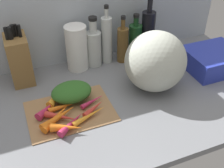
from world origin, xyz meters
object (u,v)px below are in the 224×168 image
at_px(carrot_4, 59,117).
at_px(carrot_1, 71,123).
at_px(cutting_board, 70,111).
at_px(carrot_5, 89,116).
at_px(carrot_3, 94,108).
at_px(dish_rack, 213,60).
at_px(bottle_1, 107,40).
at_px(knife_block, 19,59).
at_px(carrot_8, 62,117).
at_px(paper_towel_roll, 77,48).
at_px(bottle_3, 135,40).
at_px(carrot_2, 66,128).
at_px(carrot_6, 93,101).
at_px(winter_squash, 155,62).
at_px(carrot_7, 72,97).
at_px(carrot_9, 56,117).
at_px(carrot_11, 56,97).
at_px(carrot_10, 64,106).
at_px(bottle_2, 123,44).
at_px(bottle_4, 148,33).
at_px(carrot_0, 46,110).

bearing_deg(carrot_4, carrot_1, -54.49).
bearing_deg(cutting_board, carrot_5, -50.19).
height_order(carrot_3, dish_rack, dish_rack).
bearing_deg(bottle_1, knife_block, -178.79).
distance_m(carrot_8, dish_rack, 0.81).
bearing_deg(dish_rack, carrot_3, -171.83).
bearing_deg(paper_towel_roll, carrot_4, -116.95).
xyz_separation_m(bottle_1, dish_rack, (0.48, -0.26, -0.08)).
bearing_deg(carrot_4, paper_towel_roll, 63.05).
distance_m(carrot_5, bottle_3, 0.55).
xyz_separation_m(paper_towel_roll, bottle_1, (0.16, 0.00, 0.01)).
relative_size(cutting_board, carrot_1, 2.58).
height_order(carrot_2, carrot_4, same).
bearing_deg(carrot_6, carrot_2, -140.41).
height_order(carrot_1, winter_squash, winter_squash).
height_order(cutting_board, carrot_1, carrot_1).
xyz_separation_m(carrot_1, carrot_7, (0.05, 0.16, -0.00)).
height_order(carrot_1, carrot_9, carrot_9).
xyz_separation_m(carrot_5, carrot_11, (-0.10, 0.16, 0.01)).
relative_size(cutting_board, winter_squash, 1.29).
bearing_deg(winter_squash, bottle_1, 112.64).
bearing_deg(carrot_10, bottle_3, 31.82).
height_order(carrot_8, bottle_2, bottle_2).
xyz_separation_m(carrot_6, knife_block, (-0.25, 0.30, 0.10)).
height_order(carrot_4, bottle_4, bottle_4).
height_order(cutting_board, carrot_5, carrot_5).
distance_m(carrot_8, carrot_11, 0.13).
relative_size(carrot_9, bottle_2, 0.65).
distance_m(bottle_1, bottle_3, 0.16).
distance_m(paper_towel_roll, dish_rack, 0.69).
distance_m(carrot_0, knife_block, 0.31).
bearing_deg(carrot_9, carrot_8, -11.20).
xyz_separation_m(carrot_2, carrot_7, (0.07, 0.17, -0.00)).
distance_m(cutting_board, bottle_1, 0.45).
relative_size(carrot_2, carrot_8, 0.87).
distance_m(carrot_4, carrot_10, 0.07).
height_order(carrot_6, knife_block, knife_block).
distance_m(carrot_1, knife_block, 0.43).
relative_size(carrot_3, bottle_1, 0.37).
xyz_separation_m(winter_squash, bottle_2, (-0.04, 0.27, -0.04)).
distance_m(carrot_6, winter_squash, 0.33).
distance_m(carrot_4, paper_towel_roll, 0.41).
bearing_deg(carrot_6, carrot_1, -139.67).
bearing_deg(carrot_3, carrot_9, 179.25).
xyz_separation_m(carrot_1, bottle_2, (0.38, 0.39, 0.08)).
bearing_deg(carrot_11, paper_towel_roll, 54.27).
relative_size(cutting_board, dish_rack, 1.32).
bearing_deg(carrot_0, carrot_8, -50.45).
bearing_deg(carrot_10, winter_squash, 0.74).
height_order(cutting_board, carrot_2, carrot_2).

